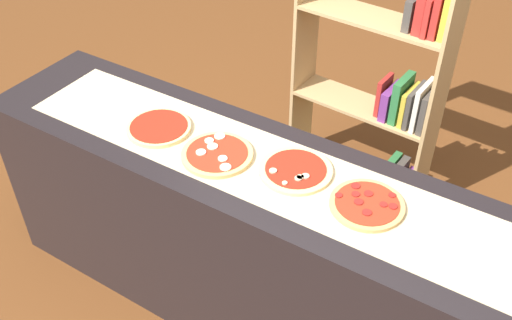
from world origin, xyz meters
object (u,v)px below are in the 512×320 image
at_px(pizza_mozzarella_1, 217,154).
at_px(pizza_pepperoni_3, 367,204).
at_px(pizza_mushroom_2, 296,170).
at_px(bookshelf, 386,81).
at_px(pizza_plain_0, 159,128).

height_order(pizza_mozzarella_1, pizza_pepperoni_3, pizza_mozzarella_1).
distance_m(pizza_mushroom_2, bookshelf, 1.13).
relative_size(pizza_pepperoni_3, bookshelf, 0.17).
bearing_deg(pizza_mozzarella_1, bookshelf, 77.58).
bearing_deg(pizza_pepperoni_3, bookshelf, 107.69).
distance_m(pizza_mushroom_2, pizza_pepperoni_3, 0.31).
distance_m(pizza_plain_0, pizza_mushroom_2, 0.63).
xyz_separation_m(pizza_mushroom_2, pizza_pepperoni_3, (0.31, -0.03, 0.00)).
height_order(pizza_plain_0, pizza_mushroom_2, pizza_mushroom_2).
relative_size(pizza_mozzarella_1, pizza_mushroom_2, 1.00).
distance_m(pizza_mozzarella_1, bookshelf, 1.24).
relative_size(pizza_plain_0, pizza_mushroom_2, 0.95).
bearing_deg(pizza_plain_0, pizza_pepperoni_3, 2.03).
xyz_separation_m(pizza_plain_0, pizza_mushroom_2, (0.63, 0.07, -0.00)).
xyz_separation_m(pizza_plain_0, pizza_pepperoni_3, (0.94, 0.03, -0.00)).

